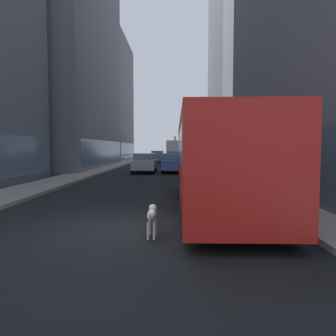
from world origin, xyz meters
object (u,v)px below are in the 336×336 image
car_grey_wagon (158,156)px  box_truck (175,150)px  transit_bus (215,157)px  car_blue_hatchback (174,163)px  car_silver_sedan (145,163)px  pedestrian_with_handbag (293,179)px  dalmatian_dog (152,215)px  car_red_coupe (174,158)px

car_grey_wagon → box_truck: box_truck is taller
transit_bus → box_truck: 36.31m
car_grey_wagon → car_blue_hatchback: bearing=-82.7°
car_silver_sedan → pedestrian_with_handbag: size_ratio=2.56×
transit_bus → car_blue_hatchback: bearing=96.0°
car_blue_hatchback → dalmatian_dog: 19.50m
car_silver_sedan → box_truck: (2.40, 21.11, 0.84)m
car_blue_hatchback → pedestrian_with_handbag: 16.33m
car_red_coupe → box_truck: (0.00, 9.72, 0.85)m
car_silver_sedan → box_truck: 21.27m
car_grey_wagon → dalmatian_dog: bearing=-87.0°
car_grey_wagon → car_blue_hatchback: 18.84m
box_truck → pedestrian_with_handbag: box_truck is taller
pedestrian_with_handbag → dalmatian_dog: bearing=-141.1°
car_grey_wagon → dalmatian_dog: (2.03, -38.19, -0.31)m
transit_bus → car_silver_sedan: transit_bus is taller
car_grey_wagon → box_truck: (2.40, 2.31, 0.84)m
box_truck → transit_bus: bearing=-87.5°
transit_bus → car_blue_hatchback: transit_bus is taller
car_blue_hatchback → transit_bus: bearing=-84.0°
transit_bus → box_truck: size_ratio=1.54×
transit_bus → car_red_coupe: bearing=93.4°
car_silver_sedan → box_truck: size_ratio=0.58×
car_red_coupe → box_truck: size_ratio=0.52×
car_silver_sedan → car_blue_hatchback: 2.40m
car_red_coupe → car_grey_wagon: bearing=108.0°
transit_bus → car_red_coupe: 26.62m
dalmatian_dog → car_blue_hatchback: bearing=88.9°
car_blue_hatchback → dalmatian_dog: bearing=-91.1°
pedestrian_with_handbag → car_grey_wagon: bearing=100.9°
transit_bus → car_silver_sedan: (-4.00, 15.16, -0.95)m
transit_bus → car_red_coupe: (-1.60, 26.56, -0.96)m
car_silver_sedan → car_grey_wagon: (-0.00, 18.80, 0.00)m
car_grey_wagon → pedestrian_with_handbag: size_ratio=2.82×
car_silver_sedan → car_blue_hatchback: (2.40, 0.11, -0.00)m
dalmatian_dog → pedestrian_with_handbag: 5.97m
box_truck → pedestrian_with_handbag: size_ratio=4.44×
car_grey_wagon → pedestrian_with_handbag: bearing=-79.1°
car_silver_sedan → car_red_coupe: (2.40, 11.40, -0.00)m
car_silver_sedan → car_red_coupe: size_ratio=1.11×
transit_bus → car_red_coupe: transit_bus is taller
car_silver_sedan → car_red_coupe: 11.65m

